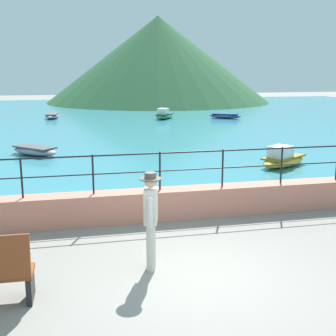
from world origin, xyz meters
TOP-DOWN VIEW (x-y plane):
  - ground_plane at (0.00, 0.00)m, footprint 120.00×120.00m
  - promenade_wall at (0.00, 3.20)m, footprint 20.00×0.56m
  - railing at (0.00, 3.20)m, footprint 18.44×0.04m
  - lake_water at (0.00, 25.84)m, footprint 64.00×44.32m
  - hill_main at (7.80, 42.24)m, footprint 24.48×24.48m
  - person_walking at (-0.70, 0.56)m, footprint 0.38×0.56m
  - boat_0 at (5.44, 7.69)m, footprint 2.42×2.00m
  - boat_1 at (-3.44, 11.88)m, footprint 2.27×2.26m
  - boat_3 at (4.63, 24.29)m, footprint 2.02×2.41m
  - boat_4 at (8.99, 23.61)m, footprint 2.44×1.95m
  - boat_6 at (-3.20, 26.32)m, footprint 1.18×2.39m

SIDE VIEW (x-z plane):
  - ground_plane at x=0.00m, z-range 0.00..0.00m
  - lake_water at x=0.00m, z-range 0.00..0.06m
  - boat_1 at x=-3.44m, z-range 0.08..0.44m
  - boat_4 at x=8.99m, z-range 0.08..0.44m
  - boat_6 at x=-3.20m, z-range 0.08..0.44m
  - boat_0 at x=5.44m, z-range -0.05..0.71m
  - boat_3 at x=4.63m, z-range -0.05..0.71m
  - promenade_wall at x=0.00m, z-range 0.00..0.70m
  - person_walking at x=-0.70m, z-range 0.10..1.85m
  - railing at x=0.00m, z-range 0.86..1.76m
  - hill_main at x=7.80m, z-range 0.00..9.25m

